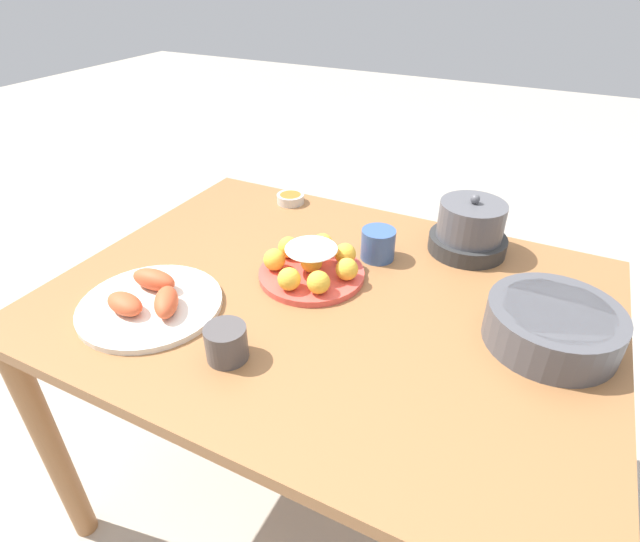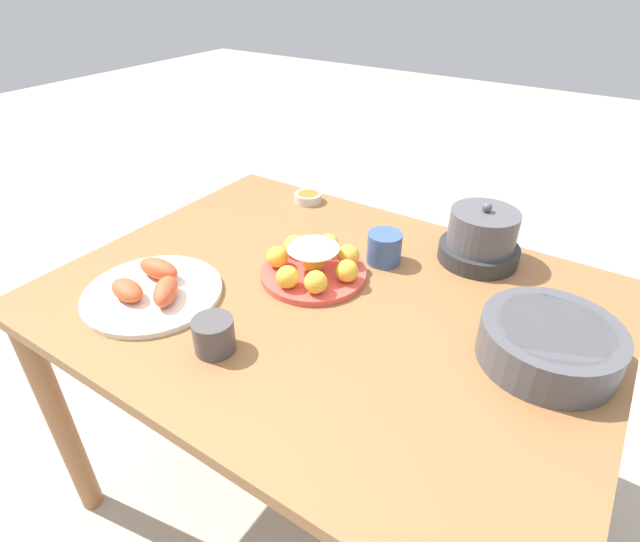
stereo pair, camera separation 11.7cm
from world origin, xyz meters
TOP-DOWN VIEW (x-y plane):
  - ground_plane at (0.00, 0.00)m, footprint 12.00×12.00m
  - dining_table at (0.00, 0.00)m, footprint 1.25×0.94m
  - cake_plate at (-0.07, 0.05)m, footprint 0.26×0.26m
  - serving_bowl at (0.47, 0.05)m, footprint 0.26×0.26m
  - sauce_bowl at (-0.32, 0.39)m, footprint 0.09×0.09m
  - seafood_platter at (-0.33, -0.22)m, footprint 0.32×0.32m
  - cup_near at (-0.08, -0.28)m, footprint 0.08×0.08m
  - cup_far at (0.04, 0.20)m, footprint 0.09×0.09m
  - warming_pot at (0.24, 0.34)m, footprint 0.20×0.20m

SIDE VIEW (x-z plane):
  - ground_plane at x=0.00m, z-range 0.00..0.00m
  - dining_table at x=0.00m, z-range 0.28..1.04m
  - sauce_bowl at x=-0.32m, z-range 0.76..0.79m
  - seafood_platter at x=-0.33m, z-range 0.75..0.81m
  - cake_plate at x=-0.07m, z-range 0.75..0.84m
  - cup_near at x=-0.08m, z-range 0.76..0.83m
  - cup_far at x=0.04m, z-range 0.76..0.84m
  - serving_bowl at x=0.47m, z-range 0.76..0.85m
  - warming_pot at x=0.24m, z-range 0.74..0.90m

